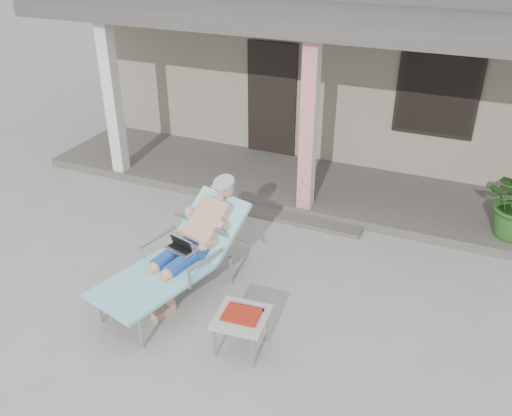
% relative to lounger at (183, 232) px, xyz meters
% --- Properties ---
extents(ground, '(60.00, 60.00, 0.00)m').
position_rel_lounger_xyz_m(ground, '(0.75, 0.33, -0.87)').
color(ground, '#9E9E99').
rests_on(ground, ground).
extents(house, '(10.40, 5.40, 3.30)m').
position_rel_lounger_xyz_m(house, '(0.75, 6.82, 0.80)').
color(house, gray).
rests_on(house, ground).
extents(porch_deck, '(10.00, 2.00, 0.15)m').
position_rel_lounger_xyz_m(porch_deck, '(0.75, 3.33, -0.80)').
color(porch_deck, '#605B56').
rests_on(porch_deck, ground).
extents(porch_overhang, '(10.00, 2.30, 2.85)m').
position_rel_lounger_xyz_m(porch_overhang, '(0.75, 3.27, 1.92)').
color(porch_overhang, silver).
rests_on(porch_overhang, porch_deck).
extents(porch_step, '(2.00, 0.30, 0.07)m').
position_rel_lounger_xyz_m(porch_step, '(0.75, 2.18, -0.83)').
color(porch_step, '#605B56').
rests_on(porch_step, ground).
extents(lounger, '(1.34, 2.25, 1.41)m').
position_rel_lounger_xyz_m(lounger, '(0.00, 0.00, 0.00)').
color(lounger, '#B7B7BC').
rests_on(lounger, ground).
extents(side_table, '(0.60, 0.60, 0.50)m').
position_rel_lounger_xyz_m(side_table, '(1.09, -0.70, -0.45)').
color(side_table, '#ABABA6').
rests_on(side_table, ground).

